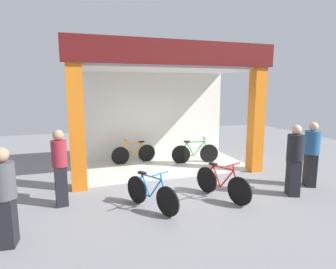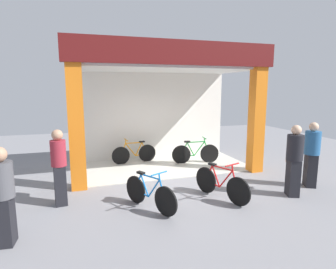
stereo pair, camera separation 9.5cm
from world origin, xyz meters
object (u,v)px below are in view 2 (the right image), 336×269
at_px(pedestrian_3, 294,159).
at_px(bicycle_inside_0, 195,153).
at_px(pedestrian_0, 3,195).
at_px(bicycle_inside_1, 134,153).
at_px(pedestrian_2, 312,153).
at_px(bicycle_parked_1, 150,193).
at_px(pedestrian_1, 59,166).
at_px(bicycle_parked_0, 221,184).

bearing_deg(pedestrian_3, bicycle_inside_0, 107.56).
bearing_deg(pedestrian_0, bicycle_inside_0, 37.11).
relative_size(bicycle_inside_1, pedestrian_2, 0.91).
bearing_deg(pedestrian_0, bicycle_parked_1, 13.48).
bearing_deg(bicycle_parked_1, pedestrian_2, 1.45).
bearing_deg(bicycle_inside_0, bicycle_parked_1, -127.17).
bearing_deg(bicycle_parked_1, pedestrian_3, -4.48).
bearing_deg(pedestrian_3, pedestrian_1, 168.20).
bearing_deg(bicycle_inside_1, pedestrian_1, -126.80).
bearing_deg(bicycle_inside_0, bicycle_parked_0, -102.03).
distance_m(bicycle_parked_1, pedestrian_1, 2.02).
bearing_deg(bicycle_inside_1, bicycle_parked_0, -70.37).
distance_m(bicycle_parked_1, pedestrian_3, 3.43).
height_order(bicycle_inside_0, pedestrian_1, pedestrian_1).
bearing_deg(pedestrian_2, bicycle_inside_1, 137.05).
height_order(bicycle_inside_0, bicycle_inside_1, bicycle_inside_0).
bearing_deg(pedestrian_2, bicycle_parked_1, -178.55).
bearing_deg(pedestrian_0, pedestrian_1, 62.24).
xyz_separation_m(bicycle_inside_0, pedestrian_1, (-4.11, -2.25, 0.50)).
relative_size(bicycle_inside_0, pedestrian_3, 0.95).
bearing_deg(pedestrian_3, pedestrian_2, 23.16).
height_order(bicycle_inside_1, pedestrian_0, pedestrian_0).
bearing_deg(pedestrian_2, bicycle_inside_0, 123.04).
height_order(bicycle_parked_1, pedestrian_0, pedestrian_0).
distance_m(bicycle_parked_0, pedestrian_2, 2.62).
xyz_separation_m(pedestrian_2, pedestrian_3, (-0.87, -0.37, 0.01)).
xyz_separation_m(bicycle_parked_0, pedestrian_1, (-3.46, 0.75, 0.50)).
bearing_deg(pedestrian_0, pedestrian_2, 6.01).
relative_size(bicycle_inside_0, bicycle_parked_0, 1.05).
bearing_deg(pedestrian_2, pedestrian_1, 173.32).
height_order(pedestrian_0, pedestrian_2, pedestrian_2).
xyz_separation_m(bicycle_parked_0, bicycle_parked_1, (-1.68, -0.06, -0.01)).
bearing_deg(bicycle_parked_1, pedestrian_1, 155.46).
relative_size(bicycle_parked_0, pedestrian_0, 0.94).
xyz_separation_m(bicycle_inside_0, bicycle_inside_1, (-1.94, 0.64, -0.02)).
xyz_separation_m(bicycle_parked_0, pedestrian_0, (-4.21, -0.67, 0.49)).
xyz_separation_m(bicycle_inside_1, bicycle_parked_1, (-0.38, -3.71, 0.01)).
height_order(pedestrian_2, pedestrian_3, pedestrian_3).
xyz_separation_m(bicycle_inside_1, pedestrian_3, (2.99, -3.97, 0.54)).
height_order(bicycle_inside_1, bicycle_parked_1, bicycle_parked_1).
bearing_deg(bicycle_inside_1, pedestrian_2, -42.95).
bearing_deg(bicycle_parked_0, pedestrian_0, -171.02).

